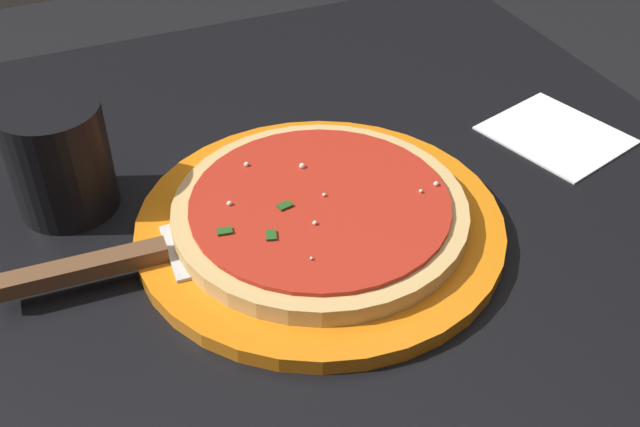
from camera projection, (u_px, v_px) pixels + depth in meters
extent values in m
cube|color=black|center=(421.00, 230.00, 1.27)|extent=(0.06, 0.06, 0.73)
cube|color=black|center=(311.00, 280.00, 0.64)|extent=(0.95, 0.87, 0.03)
cylinder|color=orange|center=(320.00, 225.00, 0.66)|extent=(0.32, 0.32, 0.01)
cylinder|color=#DBB26B|center=(320.00, 212.00, 0.65)|extent=(0.25, 0.25, 0.02)
cylinder|color=red|center=(320.00, 202.00, 0.64)|extent=(0.22, 0.22, 0.00)
sphere|color=#EFEACC|center=(324.00, 195.00, 0.65)|extent=(0.00, 0.00, 0.00)
sphere|color=#EFEACC|center=(436.00, 184.00, 0.66)|extent=(0.00, 0.00, 0.00)
sphere|color=#EFEACC|center=(315.00, 223.00, 0.62)|extent=(0.00, 0.00, 0.00)
sphere|color=#EFEACC|center=(421.00, 191.00, 0.65)|extent=(0.00, 0.00, 0.00)
sphere|color=#EFEACC|center=(302.00, 166.00, 0.68)|extent=(0.01, 0.01, 0.01)
sphere|color=#EFEACC|center=(247.00, 164.00, 0.68)|extent=(0.00, 0.00, 0.00)
sphere|color=#EFEACC|center=(229.00, 203.00, 0.64)|extent=(0.00, 0.00, 0.00)
sphere|color=#EFEACC|center=(311.00, 258.00, 0.58)|extent=(0.00, 0.00, 0.00)
cube|color=#23561E|center=(225.00, 231.00, 0.61)|extent=(0.01, 0.01, 0.00)
cube|color=#23561E|center=(285.00, 206.00, 0.63)|extent=(0.01, 0.01, 0.00)
cube|color=#23561E|center=(271.00, 235.00, 0.60)|extent=(0.01, 0.01, 0.00)
cube|color=silver|center=(222.00, 241.00, 0.63)|extent=(0.07, 0.09, 0.00)
cube|color=brown|center=(84.00, 268.00, 0.60)|extent=(0.02, 0.13, 0.01)
cylinder|color=black|center=(59.00, 158.00, 0.66)|extent=(0.09, 0.09, 0.10)
cube|color=white|center=(556.00, 135.00, 0.78)|extent=(0.15, 0.14, 0.00)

